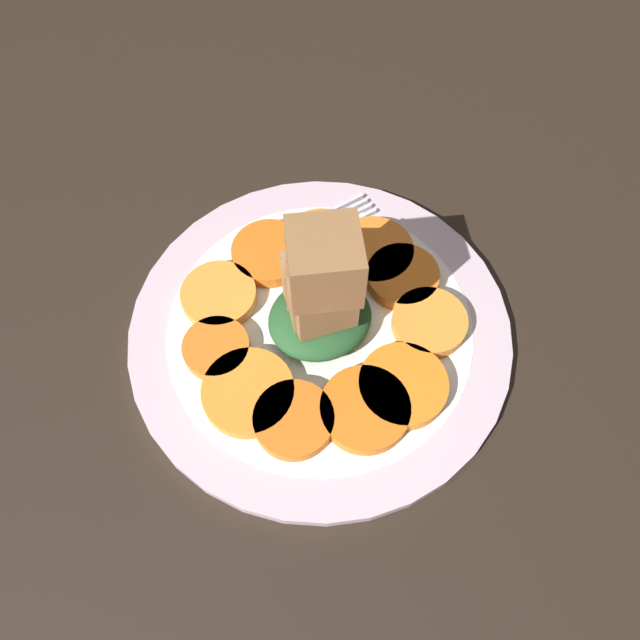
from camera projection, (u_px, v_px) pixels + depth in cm
name	position (u px, v px, depth cm)	size (l,w,h in cm)	color
table_slab	(320.00, 338.00, 51.22)	(120.00, 120.00, 2.00)	black
plate	(320.00, 330.00, 49.89)	(30.36, 30.36, 1.05)	silver
carrot_slice_0	(322.00, 242.00, 52.72)	(6.23, 6.23, 1.18)	orange
carrot_slice_1	(269.00, 253.00, 52.14)	(6.28, 6.28, 1.18)	orange
carrot_slice_2	(219.00, 295.00, 50.09)	(6.06, 6.06, 1.18)	orange
carrot_slice_3	(216.00, 348.00, 47.76)	(5.14, 5.14, 1.18)	orange
carrot_slice_4	(248.00, 392.00, 45.98)	(6.88, 6.88, 1.18)	orange
carrot_slice_5	(294.00, 420.00, 44.93)	(5.90, 5.90, 1.18)	orange
carrot_slice_6	(359.00, 412.00, 45.23)	(6.63, 6.63, 1.18)	orange
carrot_slice_7	(403.00, 385.00, 46.25)	(6.67, 6.67, 1.18)	orange
carrot_slice_8	(429.00, 322.00, 48.88)	(5.91, 5.91, 1.18)	orange
carrot_slice_9	(403.00, 277.00, 50.98)	(5.96, 5.96, 1.18)	orange
carrot_slice_10	(373.00, 252.00, 52.19)	(6.68, 6.68, 1.18)	orange
center_pile	(318.00, 289.00, 45.19)	(8.16, 8.67, 12.17)	#235128
fork	(289.00, 243.00, 53.12)	(17.57, 4.06, 0.40)	silver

